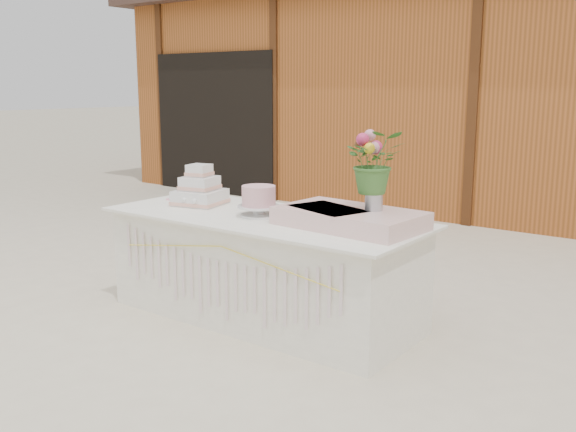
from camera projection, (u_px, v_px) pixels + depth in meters
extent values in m
plane|color=beige|center=(264.00, 317.00, 4.78)|extent=(80.00, 80.00, 0.00)
cube|color=#9B4E20|center=(525.00, 99.00, 9.20)|extent=(12.00, 4.00, 3.00)
cube|color=black|center=(214.00, 124.00, 10.14)|extent=(2.40, 0.08, 2.20)
cube|color=white|center=(264.00, 269.00, 4.70)|extent=(2.28, 0.88, 0.75)
cube|color=white|center=(263.00, 217.00, 4.63)|extent=(2.40, 1.00, 0.02)
cube|color=silver|center=(200.00, 197.00, 5.05)|extent=(0.40, 0.40, 0.12)
cube|color=#E9A793|center=(200.00, 202.00, 5.06)|extent=(0.42, 0.42, 0.03)
cube|color=silver|center=(200.00, 183.00, 5.03)|extent=(0.29, 0.29, 0.11)
cube|color=#E9A793|center=(200.00, 187.00, 5.04)|extent=(0.30, 0.30, 0.03)
cube|color=silver|center=(199.00, 171.00, 5.01)|extent=(0.19, 0.19, 0.10)
cube|color=#E9A793|center=(199.00, 174.00, 5.01)|extent=(0.20, 0.20, 0.03)
cylinder|color=silver|center=(259.00, 215.00, 4.61)|extent=(0.26, 0.26, 0.02)
cylinder|color=silver|center=(259.00, 211.00, 4.60)|extent=(0.08, 0.08, 0.05)
cylinder|color=silver|center=(259.00, 206.00, 4.59)|extent=(0.31, 0.31, 0.01)
cylinder|color=#D69AA2|center=(259.00, 196.00, 4.58)|extent=(0.24, 0.24, 0.14)
cube|color=beige|center=(350.00, 218.00, 4.25)|extent=(0.98, 0.61, 0.12)
cylinder|color=#BCBCC1|center=(374.00, 198.00, 4.19)|extent=(0.12, 0.12, 0.16)
imported|color=#386829|center=(375.00, 154.00, 4.13)|extent=(0.49, 0.48, 0.42)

